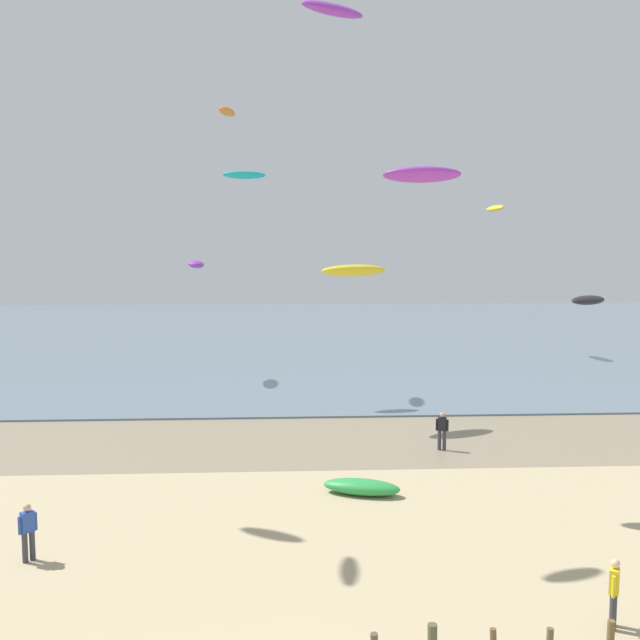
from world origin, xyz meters
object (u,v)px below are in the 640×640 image
Objects in this scene: person_mid_beach at (614,591)px; kite_aloft_1 at (588,300)px; grounded_kite at (362,487)px; kite_aloft_2 at (244,175)px; person_nearest_camera at (28,531)px; kite_aloft_12 at (227,112)px; kite_aloft_4 at (422,175)px; kite_aloft_5 at (333,10)px; person_by_waterline at (442,430)px; kite_aloft_0 at (196,264)px; kite_aloft_7 at (354,271)px; kite_aloft_11 at (495,208)px.

person_mid_beach is 0.61× the size of kite_aloft_1.
kite_aloft_2 is (-4.97, 16.63, 12.68)m from grounded_kite.
person_nearest_camera is 0.67× the size of kite_aloft_12.
kite_aloft_5 is at bearing 138.42° from kite_aloft_4.
kite_aloft_0 is (-12.70, 17.50, 6.80)m from person_by_waterline.
kite_aloft_1 is at bearing 71.71° from kite_aloft_12.
kite_aloft_7 is at bearing -134.44° from kite_aloft_5.
kite_aloft_2 reaches higher than kite_aloft_4.
kite_aloft_11 is at bearing 131.27° from kite_aloft_12.
person_mid_beach is 30.45m from kite_aloft_2.
person_mid_beach is 15.01m from person_by_waterline.
kite_aloft_11 is (15.16, 28.88, -6.37)m from kite_aloft_5.
person_by_waterline reaches higher than grounded_kite.
person_nearest_camera is 1.00× the size of person_mid_beach.
kite_aloft_0 is 0.89× the size of kite_aloft_7.
grounded_kite is (-4.97, 9.50, -0.63)m from person_mid_beach.
person_nearest_camera and person_mid_beach have the same top height.
kite_aloft_12 is (-1.19, 3.50, 4.12)m from kite_aloft_2.
kite_aloft_2 reaches higher than kite_aloft_1.
kite_aloft_5 is at bearing -12.52° from kite_aloft_1.
kite_aloft_2 is at bearing 129.34° from person_by_waterline.
kite_aloft_0 is 25.65m from kite_aloft_4.
kite_aloft_5 is 1.13× the size of kite_aloft_12.
kite_aloft_5 is at bearing -158.50° from kite_aloft_0.
grounded_kite is at bearing 97.30° from kite_aloft_2.
kite_aloft_1 is at bearing 59.14° from kite_aloft_4.
kite_aloft_12 reaches higher than grounded_kite.
kite_aloft_11 is at bearing -149.10° from kite_aloft_2.
kite_aloft_7 reaches higher than person_by_waterline.
kite_aloft_0 is at bearing -131.06° from kite_aloft_12.
person_by_waterline is at bearing 83.53° from kite_aloft_4.
kite_aloft_0 is 1.07× the size of kite_aloft_11.
grounded_kite is 0.80× the size of kite_aloft_7.
person_nearest_camera is 0.48× the size of kite_aloft_7.
kite_aloft_5 is at bearing 99.09° from kite_aloft_2.
kite_aloft_1 is at bearing 173.80° from kite_aloft_5.
kite_aloft_11 is at bearing -148.88° from kite_aloft_5.
kite_aloft_1 is at bearing 151.05° from kite_aloft_2.
kite_aloft_2 is 0.90× the size of kite_aloft_4.
person_nearest_camera is at bearing -143.62° from person_by_waterline.
kite_aloft_0 is at bearing 105.33° from kite_aloft_7.
person_mid_beach is 0.59× the size of kite_aloft_5.
kite_aloft_1 reaches higher than grounded_kite.
kite_aloft_5 reaches higher than kite_aloft_7.
person_nearest_camera is at bearing 163.68° from person_mid_beach.
kite_aloft_7 reaches higher than person_nearest_camera.
kite_aloft_11 reaches higher than person_nearest_camera.
kite_aloft_0 is at bearing 129.11° from kite_aloft_4.
person_mid_beach reaches higher than grounded_kite.
kite_aloft_11 is 1.16× the size of kite_aloft_12.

